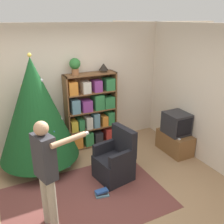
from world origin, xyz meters
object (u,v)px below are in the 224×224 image
at_px(bookshelf, 92,112).
at_px(television, 177,123).
at_px(armchair, 115,161).
at_px(christmas_tree, 36,110).
at_px(table_lamp, 104,67).
at_px(potted_plant, 75,65).
at_px(standing_person, 46,168).

bearing_deg(bookshelf, television, -36.35).
height_order(bookshelf, armchair, bookshelf).
relative_size(television, armchair, 0.53).
bearing_deg(christmas_tree, television, -15.30).
bearing_deg(christmas_tree, table_lamp, 13.09).
xyz_separation_m(bookshelf, potted_plant, (-0.31, 0.01, 1.03)).
height_order(television, table_lamp, table_lamp).
distance_m(christmas_tree, standing_person, 1.60).
bearing_deg(table_lamp, christmas_tree, -166.91).
distance_m(television, christmas_tree, 2.78).
relative_size(armchair, potted_plant, 2.80).
xyz_separation_m(bookshelf, standing_person, (-1.38, -1.92, 0.14)).
bearing_deg(bookshelf, potted_plant, 178.51).
bearing_deg(potted_plant, armchair, -80.90).
relative_size(bookshelf, table_lamp, 8.10).
bearing_deg(armchair, christmas_tree, -141.75).
xyz_separation_m(christmas_tree, armchair, (1.10, -0.99, -0.82)).
bearing_deg(potted_plant, table_lamp, 0.00).
relative_size(television, potted_plant, 1.48).
relative_size(armchair, table_lamp, 4.60).
bearing_deg(table_lamp, standing_person, -131.13).
xyz_separation_m(television, christmas_tree, (-2.64, 0.72, 0.49)).
distance_m(armchair, standing_person, 1.53).
distance_m(bookshelf, table_lamp, 0.99).
xyz_separation_m(bookshelf, armchair, (-0.10, -1.33, -0.46)).
height_order(standing_person, table_lamp, table_lamp).
height_order(bookshelf, christmas_tree, christmas_tree).
height_order(christmas_tree, potted_plant, christmas_tree).
distance_m(standing_person, table_lamp, 2.68).
height_order(television, armchair, armchair).
xyz_separation_m(potted_plant, table_lamp, (0.61, 0.00, -0.09)).
distance_m(christmas_tree, potted_plant, 1.16).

